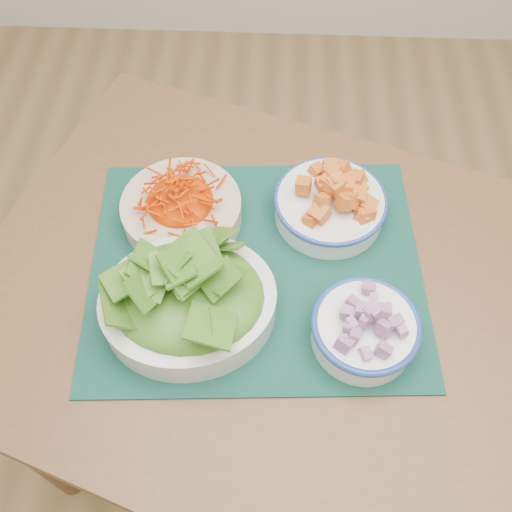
{
  "coord_description": "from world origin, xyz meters",
  "views": [
    {
      "loc": [
        -0.4,
        -0.13,
        1.51
      ],
      "look_at": [
        -0.42,
        0.35,
        0.78
      ],
      "focal_mm": 40.0,
      "sensor_mm": 36.0,
      "label": 1
    }
  ],
  "objects_px": {
    "table": "(312,337)",
    "placemat": "(256,267)",
    "carrot_bowl": "(181,205)",
    "lettuce_bowl": "(187,295)",
    "squash_bowl": "(331,200)",
    "onion_bowl": "(365,327)"
  },
  "relations": [
    {
      "from": "table",
      "to": "onion_bowl",
      "type": "height_order",
      "value": "onion_bowl"
    },
    {
      "from": "table",
      "to": "placemat",
      "type": "distance_m",
      "value": 0.16
    },
    {
      "from": "squash_bowl",
      "to": "onion_bowl",
      "type": "relative_size",
      "value": 1.42
    },
    {
      "from": "squash_bowl",
      "to": "onion_bowl",
      "type": "xyz_separation_m",
      "value": [
        0.04,
        -0.22,
        -0.0
      ]
    },
    {
      "from": "table",
      "to": "squash_bowl",
      "type": "height_order",
      "value": "squash_bowl"
    },
    {
      "from": "table",
      "to": "squash_bowl",
      "type": "distance_m",
      "value": 0.23
    },
    {
      "from": "onion_bowl",
      "to": "placemat",
      "type": "bearing_deg",
      "value": 143.45
    },
    {
      "from": "onion_bowl",
      "to": "lettuce_bowl",
      "type": "bearing_deg",
      "value": 173.37
    },
    {
      "from": "placemat",
      "to": "table",
      "type": "bearing_deg",
      "value": -35.91
    },
    {
      "from": "placemat",
      "to": "squash_bowl",
      "type": "xyz_separation_m",
      "value": [
        0.12,
        0.11,
        0.04
      ]
    },
    {
      "from": "squash_bowl",
      "to": "carrot_bowl",
      "type": "bearing_deg",
      "value": -175.72
    },
    {
      "from": "lettuce_bowl",
      "to": "table",
      "type": "bearing_deg",
      "value": -3.48
    },
    {
      "from": "carrot_bowl",
      "to": "lettuce_bowl",
      "type": "relative_size",
      "value": 0.7
    },
    {
      "from": "carrot_bowl",
      "to": "lettuce_bowl",
      "type": "height_order",
      "value": "lettuce_bowl"
    },
    {
      "from": "squash_bowl",
      "to": "lettuce_bowl",
      "type": "xyz_separation_m",
      "value": [
        -0.21,
        -0.19,
        0.02
      ]
    },
    {
      "from": "placemat",
      "to": "onion_bowl",
      "type": "distance_m",
      "value": 0.2
    },
    {
      "from": "placemat",
      "to": "squash_bowl",
      "type": "relative_size",
      "value": 2.28
    },
    {
      "from": "squash_bowl",
      "to": "onion_bowl",
      "type": "distance_m",
      "value": 0.23
    },
    {
      "from": "placemat",
      "to": "carrot_bowl",
      "type": "height_order",
      "value": "carrot_bowl"
    },
    {
      "from": "placemat",
      "to": "onion_bowl",
      "type": "xyz_separation_m",
      "value": [
        0.16,
        -0.12,
        0.04
      ]
    },
    {
      "from": "squash_bowl",
      "to": "lettuce_bowl",
      "type": "bearing_deg",
      "value": -137.03
    },
    {
      "from": "table",
      "to": "lettuce_bowl",
      "type": "xyz_separation_m",
      "value": [
        -0.19,
        -0.03,
        0.17
      ]
    }
  ]
}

